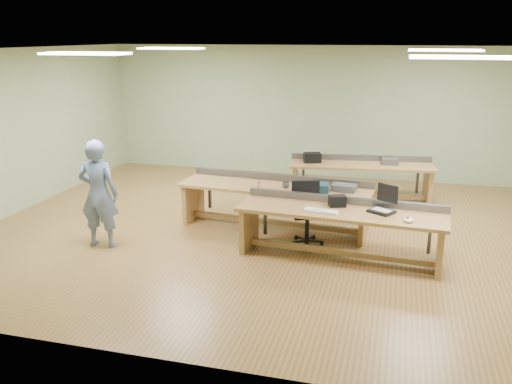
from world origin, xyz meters
TOP-DOWN VIEW (x-y plane):
  - floor at (0.00, 0.00)m, footprint 10.00×10.00m
  - ceiling at (0.00, 0.00)m, footprint 10.00×10.00m
  - wall_back at (0.00, 4.00)m, footprint 10.00×0.04m
  - wall_front at (0.00, -4.00)m, footprint 10.00×0.04m
  - wall_left at (-5.00, 0.00)m, footprint 0.04×8.00m
  - fluor_panels at (0.00, 0.00)m, footprint 6.20×3.50m
  - workbench_front at (1.11, -0.84)m, footprint 3.09×1.01m
  - workbench_mid at (-0.13, 0.20)m, footprint 3.33×1.11m
  - workbench_back at (1.17, 2.23)m, footprint 2.90×1.12m
  - person at (-2.59, -1.33)m, footprint 0.66×0.47m
  - laptop_base at (1.68, -0.82)m, footprint 0.43×0.41m
  - laptop_screen at (1.75, -0.71)m, footprint 0.30×0.19m
  - keyboard at (0.84, -1.01)m, footprint 0.52×0.24m
  - trackball_mouse at (2.06, -1.15)m, footprint 0.17×0.18m
  - camera_bag at (1.03, -0.69)m, footprint 0.29×0.23m
  - task_chair at (0.52, -0.38)m, footprint 0.68×0.68m
  - parts_bin_teal at (0.62, 0.04)m, footprint 0.41×0.32m
  - parts_bin_grey at (1.04, 0.19)m, footprint 0.43×0.30m
  - mug at (0.07, 0.12)m, footprint 0.13×0.13m
  - drinks_can at (-0.37, 0.02)m, footprint 0.08×0.08m
  - storage_box_back at (0.20, 2.11)m, footprint 0.39×0.33m
  - tray_back at (1.72, 2.31)m, footprint 0.34×0.26m

SIDE VIEW (x-z plane):
  - floor at x=0.00m, z-range 0.00..0.00m
  - task_chair at x=0.52m, z-range -0.13..0.86m
  - workbench_back at x=1.17m, z-range 0.13..0.99m
  - workbench_front at x=1.11m, z-range 0.13..0.99m
  - workbench_mid at x=-0.13m, z-range 0.14..1.00m
  - keyboard at x=0.84m, z-range 0.75..0.78m
  - laptop_base at x=1.68m, z-range 0.75..0.79m
  - trackball_mouse at x=2.06m, z-range 0.75..0.82m
  - mug at x=0.07m, z-range 0.75..0.85m
  - parts_bin_grey at x=1.04m, z-range 0.75..0.86m
  - drinks_can at x=-0.37m, z-range 0.75..0.86m
  - tray_back at x=1.72m, z-range 0.75..0.88m
  - parts_bin_teal at x=0.62m, z-range 0.75..0.88m
  - camera_bag at x=1.03m, z-range 0.75..0.92m
  - storage_box_back at x=0.20m, z-range 0.75..0.94m
  - person at x=-2.59m, z-range 0.00..1.71m
  - laptop_screen at x=1.75m, z-range 0.88..1.15m
  - wall_back at x=0.00m, z-range 0.00..3.00m
  - wall_front at x=0.00m, z-range 0.00..3.00m
  - wall_left at x=-5.00m, z-range 0.00..3.00m
  - fluor_panels at x=0.00m, z-range 2.96..2.99m
  - ceiling at x=0.00m, z-range 3.00..3.00m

